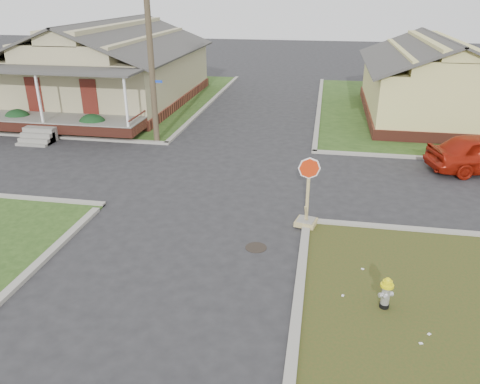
# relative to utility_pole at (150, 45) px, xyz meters

# --- Properties ---
(ground) EXTENTS (120.00, 120.00, 0.00)m
(ground) POSITION_rel_utility_pole_xyz_m (4.20, -8.90, -4.66)
(ground) COLOR #252427
(ground) RESTS_ON ground
(verge_far_left) EXTENTS (19.00, 19.00, 0.05)m
(verge_far_left) POSITION_rel_utility_pole_xyz_m (-8.80, 9.10, -4.64)
(verge_far_left) COLOR #294418
(verge_far_left) RESTS_ON ground
(curbs) EXTENTS (80.00, 40.00, 0.12)m
(curbs) POSITION_rel_utility_pole_xyz_m (4.20, -3.90, -4.66)
(curbs) COLOR #9B988C
(curbs) RESTS_ON ground
(manhole) EXTENTS (0.64, 0.64, 0.01)m
(manhole) POSITION_rel_utility_pole_xyz_m (6.40, -9.40, -4.66)
(manhole) COLOR black
(manhole) RESTS_ON ground
(corner_house) EXTENTS (10.10, 15.50, 5.30)m
(corner_house) POSITION_rel_utility_pole_xyz_m (-5.80, 7.78, -2.38)
(corner_house) COLOR maroon
(corner_house) RESTS_ON ground
(side_house_yellow) EXTENTS (7.60, 11.60, 4.70)m
(side_house_yellow) POSITION_rel_utility_pole_xyz_m (14.20, 7.60, -2.47)
(side_house_yellow) COLOR maroon
(side_house_yellow) RESTS_ON ground
(utility_pole) EXTENTS (1.80, 0.28, 9.00)m
(utility_pole) POSITION_rel_utility_pole_xyz_m (0.00, 0.00, 0.00)
(utility_pole) COLOR #413625
(utility_pole) RESTS_ON ground
(fire_hydrant) EXTENTS (0.31, 0.31, 0.83)m
(fire_hydrant) POSITION_rel_utility_pole_xyz_m (9.84, -11.71, -4.16)
(fire_hydrant) COLOR black
(fire_hydrant) RESTS_ON ground
(stop_sign) EXTENTS (0.65, 0.64, 2.31)m
(stop_sign) POSITION_rel_utility_pole_xyz_m (7.78, -7.75, -4.11)
(stop_sign) COLOR tan
(stop_sign) RESTS_ON ground
(hedge_left) EXTENTS (1.46, 1.19, 1.11)m
(hedge_left) POSITION_rel_utility_pole_xyz_m (-7.97, 0.62, -4.06)
(hedge_left) COLOR black
(hedge_left) RESTS_ON verge_far_left
(hedge_right) EXTENTS (1.47, 1.20, 1.12)m
(hedge_right) POSITION_rel_utility_pole_xyz_m (-3.52, 0.29, -4.05)
(hedge_right) COLOR black
(hedge_right) RESTS_ON verge_far_left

